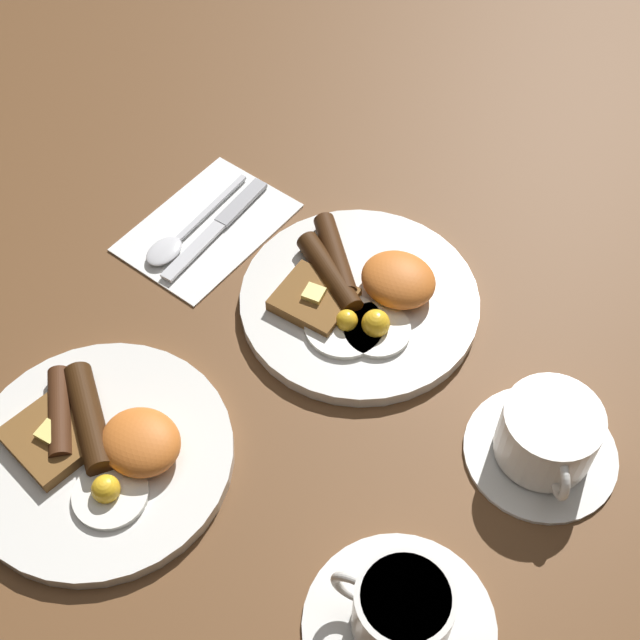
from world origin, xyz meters
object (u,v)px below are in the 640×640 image
(breakfast_plate_far, at_px, (101,451))
(teacup_near, at_px, (547,438))
(knife, at_px, (221,223))
(breakfast_plate_near, at_px, (360,297))
(spoon, at_px, (175,241))
(teacup_far, at_px, (401,615))

(breakfast_plate_far, height_order, teacup_near, teacup_near)
(breakfast_plate_far, height_order, knife, breakfast_plate_far)
(breakfast_plate_near, relative_size, spoon, 1.51)
(breakfast_plate_far, xyz_separation_m, teacup_near, (-0.33, -0.24, 0.02))
(breakfast_plate_near, height_order, breakfast_plate_far, breakfast_plate_near)
(breakfast_plate_near, bearing_deg, knife, -0.85)
(breakfast_plate_near, bearing_deg, teacup_far, 129.09)
(breakfast_plate_near, relative_size, knife, 1.43)
(breakfast_plate_far, relative_size, spoon, 1.48)
(breakfast_plate_near, relative_size, breakfast_plate_far, 1.02)
(breakfast_plate_far, relative_size, teacup_near, 1.71)
(teacup_near, relative_size, teacup_far, 0.89)
(breakfast_plate_near, distance_m, breakfast_plate_far, 0.30)
(teacup_near, xyz_separation_m, teacup_far, (0.02, 0.21, -0.00))
(breakfast_plate_far, relative_size, teacup_far, 1.52)
(breakfast_plate_far, height_order, spoon, breakfast_plate_far)
(teacup_far, bearing_deg, teacup_near, -96.15)
(breakfast_plate_near, distance_m, spoon, 0.22)
(breakfast_plate_far, bearing_deg, breakfast_plate_near, -108.35)
(teacup_near, bearing_deg, teacup_far, 83.85)
(breakfast_plate_near, height_order, knife, breakfast_plate_near)
(teacup_near, distance_m, teacup_far, 0.21)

